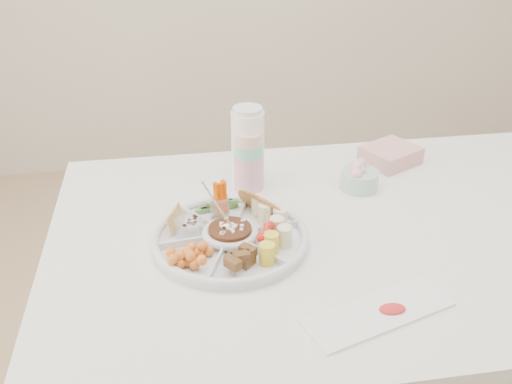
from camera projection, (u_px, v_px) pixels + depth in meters
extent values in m
cube|color=white|center=(337.00, 338.00, 1.65)|extent=(1.52, 1.02, 0.76)
cylinder|color=silver|center=(230.00, 236.00, 1.40)|extent=(0.43, 0.43, 0.04)
cylinder|color=#42200E|center=(230.00, 233.00, 1.39)|extent=(0.12, 0.12, 0.04)
cylinder|color=white|center=(249.00, 150.00, 1.60)|extent=(0.09, 0.09, 0.24)
cylinder|color=white|center=(248.00, 146.00, 1.62)|extent=(0.12, 0.12, 0.24)
cylinder|color=#A2B1A7|center=(360.00, 176.00, 1.64)|extent=(0.13, 0.13, 0.08)
cube|color=#DF9D9A|center=(390.00, 155.00, 1.79)|extent=(0.20, 0.19, 0.05)
cube|color=white|center=(378.00, 313.00, 1.18)|extent=(0.34, 0.20, 0.01)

